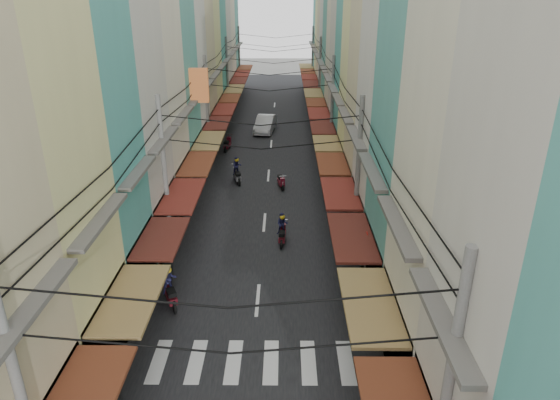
# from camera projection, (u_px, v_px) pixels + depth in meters

# --- Properties ---
(ground) EXTENTS (160.00, 160.00, 0.00)m
(ground) POSITION_uv_depth(u_px,v_px,m) (260.00, 276.00, 24.16)
(ground) COLOR slate
(ground) RESTS_ON ground
(road) EXTENTS (10.00, 80.00, 0.02)m
(road) POSITION_uv_depth(u_px,v_px,m) (271.00, 151.00, 42.54)
(road) COLOR black
(road) RESTS_ON ground
(sidewalk_left) EXTENTS (3.00, 80.00, 0.06)m
(sidewalk_left) POSITION_uv_depth(u_px,v_px,m) (195.00, 151.00, 42.58)
(sidewalk_left) COLOR gray
(sidewalk_left) RESTS_ON ground
(sidewalk_right) EXTENTS (3.00, 80.00, 0.06)m
(sidewalk_right) POSITION_uv_depth(u_px,v_px,m) (347.00, 151.00, 42.48)
(sidewalk_right) COLOR gray
(sidewalk_right) RESTS_ON ground
(crosswalk) EXTENTS (7.55, 2.40, 0.01)m
(crosswalk) POSITION_uv_depth(u_px,v_px,m) (252.00, 361.00, 18.64)
(crosswalk) COLOR silver
(crosswalk) RESTS_ON ground
(building_row_left) EXTENTS (7.80, 67.67, 23.70)m
(building_row_left) POSITION_uv_depth(u_px,v_px,m) (158.00, 34.00, 35.60)
(building_row_left) COLOR beige
(building_row_left) RESTS_ON ground
(building_row_right) EXTENTS (7.80, 68.98, 22.59)m
(building_row_right) POSITION_uv_depth(u_px,v_px,m) (379.00, 40.00, 35.50)
(building_row_right) COLOR teal
(building_row_right) RESTS_ON ground
(utility_poles) EXTENTS (10.20, 66.13, 8.20)m
(utility_poles) POSITION_uv_depth(u_px,v_px,m) (268.00, 84.00, 35.36)
(utility_poles) COLOR slate
(utility_poles) RESTS_ON ground
(white_car) EXTENTS (5.66, 2.76, 1.92)m
(white_car) POSITION_uv_depth(u_px,v_px,m) (265.00, 132.00, 48.25)
(white_car) COLOR silver
(white_car) RESTS_ON ground
(bicycle) EXTENTS (1.84, 0.75, 1.25)m
(bicycle) POSITION_uv_depth(u_px,v_px,m) (398.00, 314.00, 21.35)
(bicycle) COLOR black
(bicycle) RESTS_ON ground
(moving_scooters) EXTENTS (5.42, 24.48, 1.95)m
(moving_scooters) POSITION_uv_depth(u_px,v_px,m) (235.00, 205.00, 30.70)
(moving_scooters) COLOR black
(moving_scooters) RESTS_ON ground
(parked_scooters) EXTENTS (13.06, 13.34, 1.01)m
(parked_scooters) POSITION_uv_depth(u_px,v_px,m) (374.00, 339.00, 19.12)
(parked_scooters) COLOR black
(parked_scooters) RESTS_ON ground
(pedestrians) EXTENTS (13.81, 22.41, 2.21)m
(pedestrians) POSITION_uv_depth(u_px,v_px,m) (184.00, 244.00, 25.02)
(pedestrians) COLOR black
(pedestrians) RESTS_ON ground
(market_umbrella) EXTENTS (2.26, 2.26, 2.38)m
(market_umbrella) POSITION_uv_depth(u_px,v_px,m) (403.00, 261.00, 21.39)
(market_umbrella) COLOR #B2B2B7
(market_umbrella) RESTS_ON ground
(traffic_sign) EXTENTS (0.10, 0.68, 3.12)m
(traffic_sign) POSITION_uv_depth(u_px,v_px,m) (366.00, 249.00, 21.95)
(traffic_sign) COLOR slate
(traffic_sign) RESTS_ON ground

